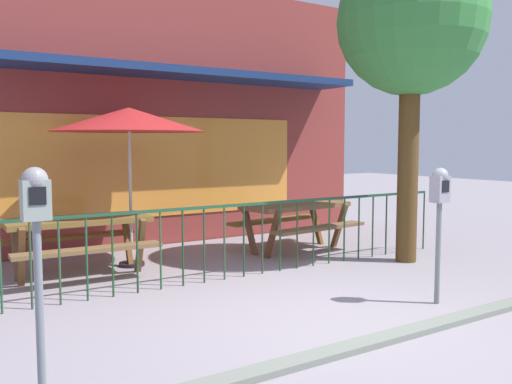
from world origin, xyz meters
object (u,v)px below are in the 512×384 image
Objects in this scene: parking_meter_near at (440,199)px; street_tree at (411,24)px; picnic_table_right at (296,213)px; patio_umbrella at (129,120)px; parking_meter_far at (36,221)px; picnic_table_left at (78,230)px.

street_tree reaches higher than parking_meter_near.
patio_umbrella is (-2.64, 0.38, 1.45)m from picnic_table_right.
patio_umbrella is at bearing 151.61° from street_tree.
street_tree is (1.38, 1.68, 2.30)m from parking_meter_near.
parking_meter_near is at bearing -59.02° from patio_umbrella.
parking_meter_near is (2.15, -3.58, -0.92)m from patio_umbrella.
patio_umbrella reaches higher than picnic_table_right.
parking_meter_far reaches higher than picnic_table_right.
parking_meter_far is at bearing -163.04° from street_tree.
picnic_table_left is at bearing 131.10° from parking_meter_near.
picnic_table_left is 1.24× the size of parking_meter_near.
parking_meter_near is 3.16m from street_tree.
parking_meter_near is at bearing -0.07° from parking_meter_far.
parking_meter_near is (-0.49, -3.21, 0.53)m from picnic_table_right.
parking_meter_far is at bearing -108.86° from picnic_table_left.
picnic_table_left is 0.40× the size of street_tree.
patio_umbrella is (0.79, 0.21, 1.45)m from picnic_table_left.
picnic_table_right is at bearing 81.32° from parking_meter_near.
picnic_table_right is at bearing -8.08° from patio_umbrella.
picnic_table_right is (3.43, -0.16, 0.00)m from picnic_table_left.
street_tree reaches higher than patio_umbrella.
parking_meter_near is 0.32× the size of street_tree.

